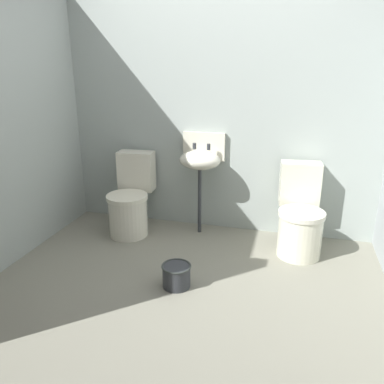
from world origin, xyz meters
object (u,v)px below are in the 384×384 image
at_px(toilet_right, 300,218).
at_px(sink, 201,159).
at_px(bucket, 176,275).
at_px(toilet_left, 131,201).

xyz_separation_m(toilet_right, sink, (-0.96, 0.19, 0.43)).
bearing_deg(toilet_right, sink, -17.62).
bearing_deg(sink, bucket, -86.03).
distance_m(sink, bucket, 1.23).
height_order(toilet_left, sink, sink).
xyz_separation_m(toilet_left, bucket, (0.74, -0.85, -0.23)).
xyz_separation_m(sink, bucket, (0.07, -1.04, -0.66)).
height_order(sink, bucket, sink).
bearing_deg(sink, toilet_left, -164.30).
bearing_deg(toilet_left, bucket, 127.53).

